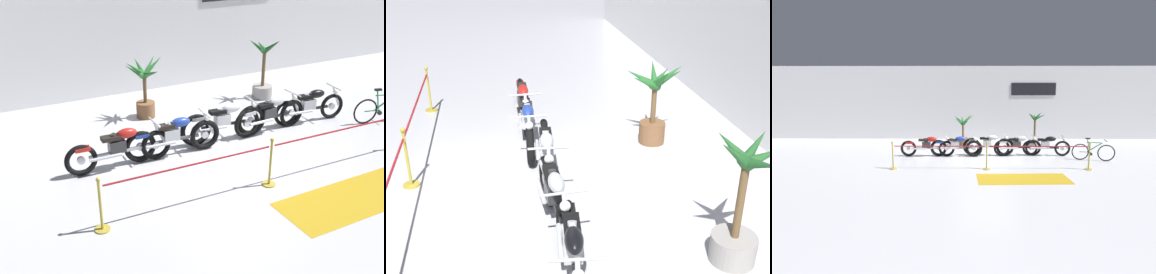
# 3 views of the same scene
# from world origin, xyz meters

# --- Properties ---
(ground_plane) EXTENTS (120.00, 120.00, 0.00)m
(ground_plane) POSITION_xyz_m (0.00, 0.00, 0.00)
(ground_plane) COLOR silver
(motorcycle_red_0) EXTENTS (2.40, 0.62, 0.93)m
(motorcycle_red_0) POSITION_xyz_m (-2.62, 0.55, 0.46)
(motorcycle_red_0) COLOR black
(motorcycle_red_0) RESTS_ON ground
(motorcycle_blue_1) EXTENTS (2.31, 0.62, 0.95)m
(motorcycle_blue_1) POSITION_xyz_m (-1.35, 0.55, 0.47)
(motorcycle_blue_1) COLOR black
(motorcycle_blue_1) RESTS_ON ground
(motorcycle_silver_2) EXTENTS (2.28, 0.62, 0.98)m
(motorcycle_silver_2) POSITION_xyz_m (0.07, 0.74, 0.48)
(motorcycle_silver_2) COLOR black
(motorcycle_silver_2) RESTS_ON ground
(motorcycle_silver_3) EXTENTS (2.13, 0.62, 0.94)m
(motorcycle_silver_3) POSITION_xyz_m (1.37, 0.69, 0.47)
(motorcycle_silver_3) COLOR black
(motorcycle_silver_3) RESTS_ON ground
(motorcycle_black_4) EXTENTS (2.09, 0.62, 0.92)m
(motorcycle_black_4) POSITION_xyz_m (2.66, 0.74, 0.47)
(motorcycle_black_4) COLOR black
(motorcycle_black_4) RESTS_ON ground
(potted_palm_left_of_row) EXTENTS (1.09, 1.10, 1.67)m
(potted_palm_left_of_row) POSITION_xyz_m (-1.10, 2.98, 0.81)
(potted_palm_left_of_row) COLOR brown
(potted_palm_left_of_row) RESTS_ON ground
(potted_palm_right_of_row) EXTENTS (0.97, 0.97, 1.88)m
(potted_palm_right_of_row) POSITION_xyz_m (2.59, 2.85, 0.68)
(potted_palm_right_of_row) COLOR gray
(potted_palm_right_of_row) RESTS_ON ground
(stanchion_far_left) EXTENTS (7.37, 0.28, 1.05)m
(stanchion_far_left) POSITION_xyz_m (-1.27, -1.52, 0.70)
(stanchion_far_left) COLOR gold
(stanchion_far_left) RESTS_ON ground
(stanchion_mid_left) EXTENTS (0.28, 0.28, 1.05)m
(stanchion_mid_left) POSITION_xyz_m (-0.15, -1.52, 0.36)
(stanchion_mid_left) COLOR gold
(stanchion_mid_left) RESTS_ON ground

